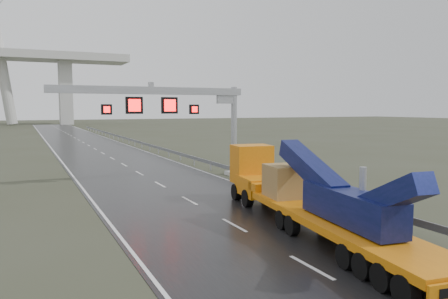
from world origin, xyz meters
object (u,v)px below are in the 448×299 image
sign_gantry (178,107)px  heavy_haul_truck (297,192)px  exit_sign_pair (259,156)px  striped_barrier (240,167)px

sign_gantry → heavy_haul_truck: sign_gantry is taller
exit_sign_pair → striped_barrier: (0.45, 3.98, -1.29)m
striped_barrier → heavy_haul_truck: bearing=-114.5°
heavy_haul_truck → exit_sign_pair: (4.34, 11.26, 0.34)m
exit_sign_pair → striped_barrier: size_ratio=2.30×
exit_sign_pair → striped_barrier: 4.21m
sign_gantry → exit_sign_pair: size_ratio=5.56×
heavy_haul_truck → exit_sign_pair: bearing=76.5°
heavy_haul_truck → striped_barrier: 16.00m
exit_sign_pair → striped_barrier: exit_sign_pair is taller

